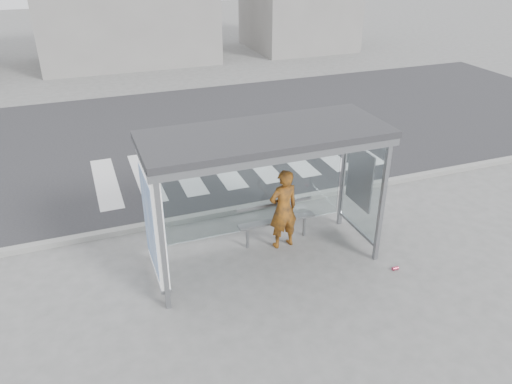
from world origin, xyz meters
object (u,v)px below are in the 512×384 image
at_px(person, 283,209).
at_px(soda_can, 395,268).
at_px(bench, 276,220).
at_px(bus_shelter, 244,168).

xyz_separation_m(person, soda_can, (1.63, -1.50, -0.79)).
distance_m(person, soda_can, 2.36).
xyz_separation_m(person, bench, (-0.06, 0.19, -0.33)).
relative_size(bus_shelter, person, 2.57).
bearing_deg(bus_shelter, person, 18.53).
xyz_separation_m(bus_shelter, bench, (0.83, 0.49, -1.49)).
distance_m(bus_shelter, bench, 1.78).
height_order(bus_shelter, bench, bus_shelter).
height_order(bench, soda_can, bench).
bearing_deg(bus_shelter, bench, 30.49).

